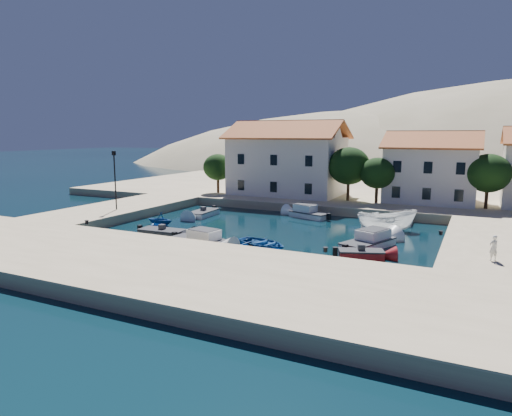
# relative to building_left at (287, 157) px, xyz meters

# --- Properties ---
(ground) EXTENTS (400.00, 400.00, 0.00)m
(ground) POSITION_rel_building_left_xyz_m (6.00, -28.00, -5.94)
(ground) COLOR black
(ground) RESTS_ON ground
(quay_south) EXTENTS (52.00, 12.00, 1.00)m
(quay_south) POSITION_rel_building_left_xyz_m (6.00, -34.00, -5.44)
(quay_south) COLOR tan
(quay_south) RESTS_ON ground
(quay_west) EXTENTS (8.00, 20.00, 1.00)m
(quay_west) POSITION_rel_building_left_xyz_m (-13.00, -18.00, -5.44)
(quay_west) COLOR tan
(quay_west) RESTS_ON ground
(quay_north) EXTENTS (80.00, 36.00, 1.00)m
(quay_north) POSITION_rel_building_left_xyz_m (8.00, 10.00, -5.44)
(quay_north) COLOR tan
(quay_north) RESTS_ON ground
(hills) EXTENTS (254.00, 176.00, 99.00)m
(hills) POSITION_rel_building_left_xyz_m (26.64, 95.62, -29.34)
(hills) COLOR #998D68
(hills) RESTS_ON ground
(building_left) EXTENTS (14.70, 9.45, 9.70)m
(building_left) POSITION_rel_building_left_xyz_m (0.00, 0.00, 0.00)
(building_left) COLOR silver
(building_left) RESTS_ON quay_north
(building_mid) EXTENTS (10.50, 8.40, 8.30)m
(building_mid) POSITION_rel_building_left_xyz_m (18.00, 1.00, -0.71)
(building_mid) COLOR silver
(building_mid) RESTS_ON quay_north
(trees) EXTENTS (37.30, 5.30, 6.45)m
(trees) POSITION_rel_building_left_xyz_m (10.51, -2.54, -1.10)
(trees) COLOR #382314
(trees) RESTS_ON quay_north
(lamppost) EXTENTS (0.35, 0.25, 6.22)m
(lamppost) POSITION_rel_building_left_xyz_m (-11.50, -20.00, -1.18)
(lamppost) COLOR black
(lamppost) RESTS_ON quay_west
(bollards) EXTENTS (29.36, 9.56, 0.30)m
(bollards) POSITION_rel_building_left_xyz_m (8.80, -24.13, -4.79)
(bollards) COLOR black
(bollards) RESTS_ON ground
(motorboat_grey_sw) EXTENTS (4.22, 2.06, 1.25)m
(motorboat_grey_sw) POSITION_rel_building_left_xyz_m (-1.90, -24.62, -5.64)
(motorboat_grey_sw) COLOR #333438
(motorboat_grey_sw) RESTS_ON ground
(cabin_cruiser_south) EXTENTS (4.86, 2.66, 1.60)m
(cabin_cruiser_south) POSITION_rel_building_left_xyz_m (2.92, -26.15, -5.46)
(cabin_cruiser_south) COLOR white
(cabin_cruiser_south) RESTS_ON ground
(rowboat_south) EXTENTS (5.23, 4.34, 0.94)m
(rowboat_south) POSITION_rel_building_left_xyz_m (7.81, -24.37, -5.94)
(rowboat_south) COLOR #1A4E93
(rowboat_south) RESTS_ON ground
(motorboat_red_se) EXTENTS (3.53, 2.52, 1.25)m
(motorboat_red_se) POSITION_rel_building_left_xyz_m (15.77, -24.14, -5.64)
(motorboat_red_se) COLOR maroon
(motorboat_red_se) RESTS_ON ground
(cabin_cruiser_east) EXTENTS (3.80, 5.60, 1.60)m
(cabin_cruiser_east) POSITION_rel_building_left_xyz_m (15.51, -20.79, -5.46)
(cabin_cruiser_east) COLOR white
(cabin_cruiser_east) RESTS_ON ground
(boat_east) EXTENTS (5.96, 4.53, 2.17)m
(boat_east) POSITION_rel_building_left_xyz_m (15.69, -13.65, -5.94)
(boat_east) COLOR white
(boat_east) RESTS_ON ground
(motorboat_white_ne) EXTENTS (1.63, 3.22, 1.25)m
(motorboat_white_ne) POSITION_rel_building_left_xyz_m (16.69, -9.43, -5.64)
(motorboat_white_ne) COLOR white
(motorboat_white_ne) RESTS_ON ground
(rowboat_west) EXTENTS (2.93, 2.54, 1.52)m
(rowboat_west) POSITION_rel_building_left_xyz_m (-5.06, -20.89, -5.94)
(rowboat_west) COLOR #1A4E93
(rowboat_west) RESTS_ON ground
(motorboat_white_west) EXTENTS (2.18, 4.44, 1.25)m
(motorboat_white_west) POSITION_rel_building_left_xyz_m (-4.01, -14.56, -5.64)
(motorboat_white_west) COLOR white
(motorboat_white_west) RESTS_ON ground
(cabin_cruiser_north) EXTENTS (4.72, 3.14, 1.60)m
(cabin_cruiser_north) POSITION_rel_building_left_xyz_m (6.87, -10.36, -5.46)
(cabin_cruiser_north) COLOR white
(cabin_cruiser_north) RESTS_ON ground
(pedestrian) EXTENTS (0.73, 0.69, 1.67)m
(pedestrian) POSITION_rel_building_left_xyz_m (24.28, -24.56, -4.10)
(pedestrian) COLOR white
(pedestrian) RESTS_ON quay_east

